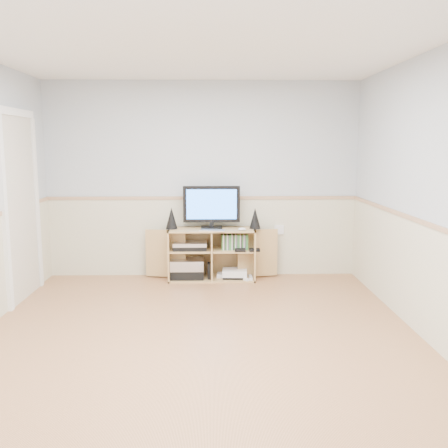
{
  "coord_description": "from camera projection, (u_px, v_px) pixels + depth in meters",
  "views": [
    {
      "loc": [
        0.12,
        -4.18,
        1.69
      ],
      "look_at": [
        0.25,
        1.2,
        0.84
      ],
      "focal_mm": 40.0,
      "sensor_mm": 36.0,
      "label": 1
    }
  ],
  "objects": [
    {
      "name": "av_components",
      "position": [
        189.0,
        262.0,
        6.34
      ],
      "size": [
        0.51,
        0.31,
        0.47
      ],
      "color": "black",
      "rests_on": "media_cabinet"
    },
    {
      "name": "media_cabinet",
      "position": [
        212.0,
        253.0,
        6.38
      ],
      "size": [
        1.7,
        0.41,
        0.65
      ],
      "color": "tan",
      "rests_on": "floor"
    },
    {
      "name": "game_consoles",
      "position": [
        234.0,
        274.0,
        6.37
      ],
      "size": [
        0.45,
        0.3,
        0.11
      ],
      "color": "white",
      "rests_on": "media_cabinet"
    },
    {
      "name": "speaker_right",
      "position": [
        255.0,
        218.0,
        6.29
      ],
      "size": [
        0.14,
        0.14,
        0.26
      ],
      "primitive_type": "cone",
      "color": "black",
      "rests_on": "media_cabinet"
    },
    {
      "name": "keyboard",
      "position": [
        213.0,
        230.0,
        6.14
      ],
      "size": [
        0.32,
        0.18,
        0.01
      ],
      "primitive_type": "cube",
      "rotation": [
        0.0,
        0.0,
        -0.21
      ],
      "color": "white",
      "rests_on": "media_cabinet"
    },
    {
      "name": "speaker_left",
      "position": [
        172.0,
        218.0,
        6.27
      ],
      "size": [
        0.15,
        0.15,
        0.27
      ],
      "primitive_type": "cone",
      "color": "black",
      "rests_on": "media_cabinet"
    },
    {
      "name": "monitor",
      "position": [
        212.0,
        205.0,
        6.28
      ],
      "size": [
        0.71,
        0.18,
        0.54
      ],
      "color": "black",
      "rests_on": "media_cabinet"
    },
    {
      "name": "room",
      "position": [
        191.0,
        201.0,
        4.32
      ],
      "size": [
        4.04,
        4.54,
        2.54
      ],
      "color": "tan",
      "rests_on": "ground"
    },
    {
      "name": "game_cases",
      "position": [
        235.0,
        242.0,
        6.29
      ],
      "size": [
        0.33,
        0.13,
        0.19
      ],
      "primitive_type": "cube",
      "color": "#3F8C3F",
      "rests_on": "media_cabinet"
    },
    {
      "name": "wall_outlet",
      "position": [
        279.0,
        230.0,
        6.52
      ],
      "size": [
        0.12,
        0.03,
        0.12
      ],
      "primitive_type": "cube",
      "color": "white",
      "rests_on": "wall_back"
    },
    {
      "name": "mouse",
      "position": [
        242.0,
        229.0,
        6.15
      ],
      "size": [
        0.1,
        0.08,
        0.04
      ],
      "primitive_type": "ellipsoid",
      "rotation": [
        0.0,
        0.0,
        0.15
      ],
      "color": "white",
      "rests_on": "media_cabinet"
    }
  ]
}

